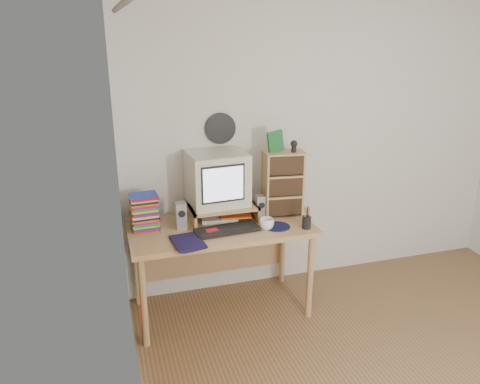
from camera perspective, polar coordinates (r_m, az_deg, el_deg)
back_wall at (r=4.14m, az=10.20°, el=5.97°), size 3.50×0.00×3.50m
left_wall at (r=2.06m, az=-12.49°, el=-7.95°), size 0.00×3.50×3.50m
curtain at (r=2.53m, az=-12.38°, el=-5.08°), size 0.00×2.20×2.20m
wall_disc at (r=3.76m, az=-2.40°, el=7.74°), size 0.25×0.02×0.25m
desk at (r=3.72m, az=-2.61°, el=-5.60°), size 1.40×0.70×0.75m
monitor_riser at (r=3.67m, az=-2.05°, el=-2.04°), size 0.52×0.30×0.12m
crt_monitor at (r=3.64m, az=-2.74°, el=1.60°), size 0.46×0.46×0.41m
speaker_left at (r=3.54m, az=-7.21°, el=-2.89°), size 0.08×0.08×0.21m
speaker_right at (r=3.71m, az=2.48°, el=-1.84°), size 0.07×0.07×0.19m
keyboard at (r=3.49m, az=-1.60°, el=-4.63°), size 0.49×0.20×0.03m
dvd_stack at (r=3.56m, az=-11.54°, el=-2.38°), size 0.20×0.15×0.28m
cd_rack at (r=3.74m, az=5.31°, el=1.00°), size 0.33×0.20×0.53m
mug at (r=3.52m, az=3.26°, el=-3.91°), size 0.13×0.13×0.09m
diary at (r=3.29m, az=-8.11°, el=-6.17°), size 0.27×0.21×0.05m
mousepad at (r=3.59m, az=4.53°, el=-4.21°), size 0.21×0.21×0.00m
pen_cup at (r=3.56m, az=8.13°, el=-3.40°), size 0.07×0.07×0.14m
papers at (r=3.73m, az=-1.83°, el=-2.98°), size 0.31×0.25×0.04m
red_box at (r=3.44m, az=-3.44°, el=-4.93°), size 0.09×0.07×0.04m
game_box at (r=3.64m, az=4.33°, el=6.15°), size 0.13×0.05×0.16m
webcam at (r=3.65m, az=6.59°, el=5.57°), size 0.06×0.06×0.09m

